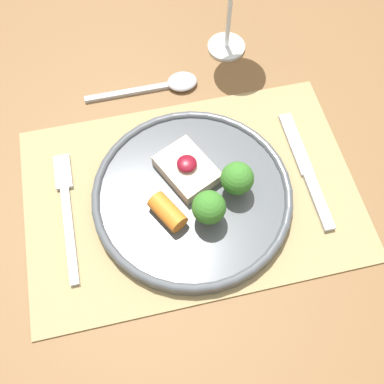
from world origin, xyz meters
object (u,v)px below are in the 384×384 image
at_px(knife, 309,177).
at_px(spoon, 169,84).
at_px(fork, 67,206).
at_px(dinner_plate, 194,194).

bearing_deg(knife, spoon, 125.30).
height_order(fork, knife, knife).
xyz_separation_m(fork, knife, (0.35, -0.03, 0.00)).
relative_size(fork, knife, 1.00).
xyz_separation_m(dinner_plate, fork, (-0.18, 0.03, -0.01)).
height_order(dinner_plate, knife, dinner_plate).
xyz_separation_m(dinner_plate, spoon, (0.01, 0.21, -0.01)).
height_order(dinner_plate, spoon, dinner_plate).
height_order(fork, spoon, spoon).
height_order(knife, spoon, spoon).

